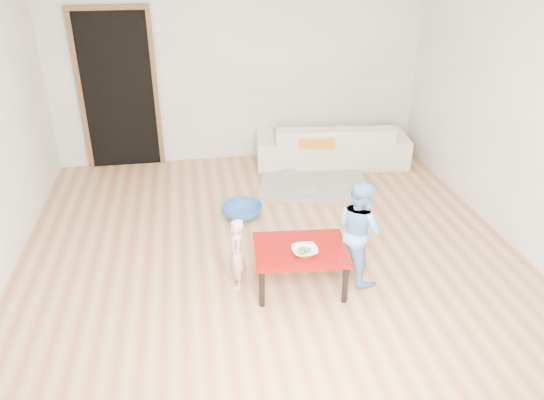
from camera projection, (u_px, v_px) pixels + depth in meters
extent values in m
cube|color=#B16D4B|center=(269.00, 247.00, 5.47)|extent=(5.00, 5.00, 0.01)
cube|color=white|center=(239.00, 66.00, 7.07)|extent=(5.00, 0.02, 2.60)
cube|color=white|center=(518.00, 114.00, 5.24)|extent=(0.02, 5.00, 2.60)
imported|color=silver|center=(331.00, 143.00, 7.31)|extent=(2.13, 1.03, 0.60)
cube|color=orange|center=(317.00, 139.00, 7.01)|extent=(0.56, 0.52, 0.13)
imported|color=white|center=(305.00, 251.00, 4.60)|extent=(0.22, 0.22, 0.05)
imported|color=pink|center=(236.00, 254.00, 4.73)|extent=(0.19, 0.26, 0.69)
imported|color=#6BAAF9|center=(360.00, 230.00, 4.80)|extent=(0.52, 0.58, 0.99)
imported|color=#2E68B1|center=(242.00, 211.00, 6.03)|extent=(0.46, 0.46, 0.14)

